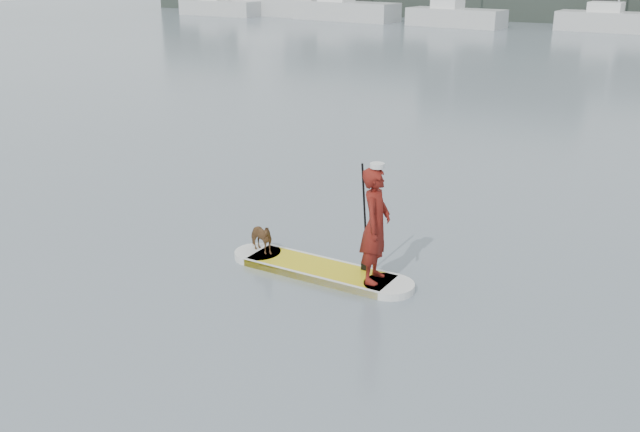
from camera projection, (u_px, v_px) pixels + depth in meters
The scene contains 10 objects.
ground at pixel (266, 258), 12.30m from camera, with size 140.00×140.00×0.00m, color slate.
paddleboard at pixel (320, 270), 11.67m from camera, with size 3.30×0.89×0.12m.
paddler at pixel (376, 225), 10.87m from camera, with size 0.67×0.44×1.82m, color maroon.
white_cap at pixel (377, 166), 10.54m from camera, with size 0.22×0.22×0.07m, color silver.
dog at pixel (260, 237), 12.13m from camera, with size 0.29×0.64×0.54m, color #52381C.
paddle at pixel (365, 231), 11.29m from camera, with size 0.10×0.30×2.00m.
sailboat_a at pixel (219, 6), 63.63m from camera, with size 7.66×2.69×11.00m.
sailboat_b at pixel (344, 9), 58.53m from camera, with size 9.36×3.89×13.49m.
sailboat_c at pixel (455, 16), 53.21m from camera, with size 7.56×3.38×10.48m.
sailboat_d at pixel (615, 19), 49.49m from camera, with size 8.08×2.96×11.71m.
Camera 1 is at (6.24, -9.49, 4.88)m, focal length 40.00 mm.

